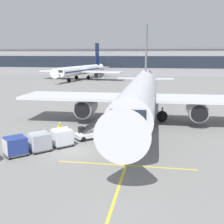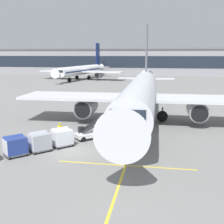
# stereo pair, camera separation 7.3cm
# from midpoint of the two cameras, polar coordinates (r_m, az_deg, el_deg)

# --- Properties ---
(ground_plane) EXTENTS (600.00, 600.00, 0.00)m
(ground_plane) POSITION_cam_midpoint_polar(r_m,az_deg,el_deg) (28.88, -7.14, -7.80)
(ground_plane) COLOR slate
(parked_airplane) EXTENTS (33.42, 43.98, 14.92)m
(parked_airplane) POSITION_cam_midpoint_polar(r_m,az_deg,el_deg) (40.10, 5.70, 3.50)
(parked_airplane) COLOR silver
(parked_airplane) RESTS_ON ground
(belt_loader) EXTENTS (4.83, 4.31, 3.16)m
(belt_loader) POSITION_cam_midpoint_polar(r_m,az_deg,el_deg) (32.99, -3.86, -3.69)
(belt_loader) COLOR silver
(belt_loader) RESTS_ON ground
(baggage_cart_lead) EXTENTS (2.54, 2.55, 1.91)m
(baggage_cart_lead) POSITION_cam_midpoint_polar(r_m,az_deg,el_deg) (30.51, -9.77, -4.86)
(baggage_cart_lead) COLOR #515156
(baggage_cart_lead) RESTS_ON ground
(baggage_cart_second) EXTENTS (2.54, 2.55, 1.91)m
(baggage_cart_second) POSITION_cam_midpoint_polar(r_m,az_deg,el_deg) (29.48, -13.97, -5.62)
(baggage_cart_second) COLOR #515156
(baggage_cart_second) RESTS_ON ground
(baggage_cart_third) EXTENTS (2.54, 2.55, 1.91)m
(baggage_cart_third) POSITION_cam_midpoint_polar(r_m,az_deg,el_deg) (28.81, -18.42, -6.27)
(baggage_cart_third) COLOR #515156
(baggage_cart_third) RESTS_ON ground
(ground_crew_by_loader) EXTENTS (0.57, 0.25, 1.74)m
(ground_crew_by_loader) POSITION_cam_midpoint_polar(r_m,az_deg,el_deg) (33.75, -10.11, -3.30)
(ground_crew_by_loader) COLOR #514C42
(ground_crew_by_loader) RESTS_ON ground
(ground_crew_by_carts) EXTENTS (0.38, 0.53, 1.74)m
(ground_crew_by_carts) POSITION_cam_midpoint_polar(r_m,az_deg,el_deg) (31.92, -10.40, -4.16)
(ground_crew_by_carts) COLOR #514C42
(ground_crew_by_carts) RESTS_ON ground
(safety_cone_engine_keepout) EXTENTS (0.66, 0.66, 0.75)m
(safety_cone_engine_keepout) POSITION_cam_midpoint_polar(r_m,az_deg,el_deg) (38.59, -1.51, -2.24)
(safety_cone_engine_keepout) COLOR black
(safety_cone_engine_keepout) RESTS_ON ground
(safety_cone_wingtip) EXTENTS (0.54, 0.54, 0.62)m
(safety_cone_wingtip) POSITION_cam_midpoint_polar(r_m,az_deg,el_deg) (39.07, -3.51, -2.18)
(safety_cone_wingtip) COLOR black
(safety_cone_wingtip) RESTS_ON ground
(safety_cone_nose_mark) EXTENTS (0.70, 0.70, 0.79)m
(safety_cone_nose_mark) POSITION_cam_midpoint_polar(r_m,az_deg,el_deg) (40.34, -1.99, -1.61)
(safety_cone_nose_mark) COLOR black
(safety_cone_nose_mark) RESTS_ON ground
(apron_guidance_line_lead_in) EXTENTS (0.20, 110.00, 0.01)m
(apron_guidance_line_lead_in) POSITION_cam_midpoint_polar(r_m,az_deg,el_deg) (40.11, 5.51, -2.29)
(apron_guidance_line_lead_in) COLOR yellow
(apron_guidance_line_lead_in) RESTS_ON ground
(apron_guidance_line_stop_bar) EXTENTS (12.00, 0.20, 0.01)m
(apron_guidance_line_stop_bar) POSITION_cam_midpoint_polar(r_m,az_deg,el_deg) (25.41, 2.80, -10.44)
(apron_guidance_line_stop_bar) COLOR yellow
(apron_guidance_line_stop_bar) RESTS_ON ground
(terminal_building) EXTENTS (132.53, 18.09, 11.97)m
(terminal_building) POSITION_cam_midpoint_polar(r_m,az_deg,el_deg) (138.32, 3.66, 9.90)
(terminal_building) COLOR #939399
(terminal_building) RESTS_ON ground
(distant_airplane) EXTENTS (32.55, 40.78, 13.82)m
(distant_airplane) POSITION_cam_midpoint_polar(r_m,az_deg,el_deg) (109.43, -5.93, 8.15)
(distant_airplane) COLOR white
(distant_airplane) RESTS_ON ground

